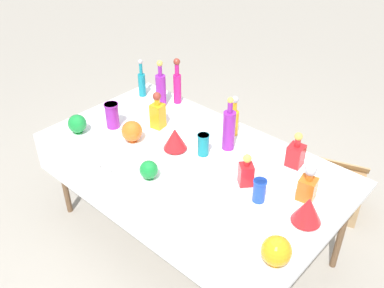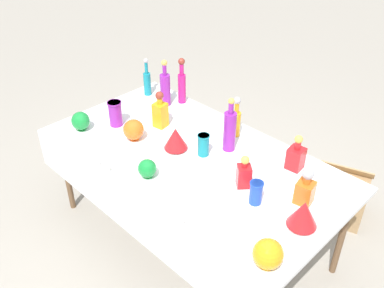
{
  "view_description": "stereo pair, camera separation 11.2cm",
  "coord_description": "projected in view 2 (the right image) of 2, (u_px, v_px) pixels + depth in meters",
  "views": [
    {
      "loc": [
        1.56,
        -1.72,
        2.44
      ],
      "look_at": [
        0.0,
        0.0,
        0.86
      ],
      "focal_mm": 40.0,
      "sensor_mm": 36.0,
      "label": 1
    },
    {
      "loc": [
        1.64,
        -1.64,
        2.44
      ],
      "look_at": [
        0.0,
        0.0,
        0.86
      ],
      "focal_mm": 40.0,
      "sensor_mm": 36.0,
      "label": 2
    }
  ],
  "objects": [
    {
      "name": "ground_plane",
      "position": [
        192.0,
        236.0,
        3.3
      ],
      "size": [
        40.0,
        40.0,
        0.0
      ],
      "primitive_type": "plane",
      "color": "#A0998C"
    },
    {
      "name": "display_table",
      "position": [
        188.0,
        164.0,
        2.88
      ],
      "size": [
        2.07,
        1.14,
        0.76
      ],
      "color": "white",
      "rests_on": "ground"
    },
    {
      "name": "tall_bottle_0",
      "position": [
        165.0,
        88.0,
        3.38
      ],
      "size": [
        0.08,
        0.08,
        0.39
      ],
      "color": "purple",
      "rests_on": "display_table"
    },
    {
      "name": "tall_bottle_1",
      "position": [
        147.0,
        81.0,
        3.54
      ],
      "size": [
        0.06,
        0.06,
        0.32
      ],
      "color": "teal",
      "rests_on": "display_table"
    },
    {
      "name": "tall_bottle_2",
      "position": [
        236.0,
        120.0,
        3.01
      ],
      "size": [
        0.07,
        0.07,
        0.31
      ],
      "color": "orange",
      "rests_on": "display_table"
    },
    {
      "name": "tall_bottle_3",
      "position": [
        182.0,
        84.0,
        3.4
      ],
      "size": [
        0.06,
        0.06,
        0.38
      ],
      "color": "#C61972",
      "rests_on": "display_table"
    },
    {
      "name": "tall_bottle_4",
      "position": [
        230.0,
        130.0,
        2.85
      ],
      "size": [
        0.08,
        0.08,
        0.39
      ],
      "color": "purple",
      "rests_on": "display_table"
    },
    {
      "name": "square_decanter_0",
      "position": [
        160.0,
        112.0,
        3.12
      ],
      "size": [
        0.1,
        0.1,
        0.29
      ],
      "color": "orange",
      "rests_on": "display_table"
    },
    {
      "name": "square_decanter_1",
      "position": [
        305.0,
        188.0,
        2.44
      ],
      "size": [
        0.11,
        0.11,
        0.24
      ],
      "color": "orange",
      "rests_on": "display_table"
    },
    {
      "name": "square_decanter_2",
      "position": [
        244.0,
        174.0,
        2.57
      ],
      "size": [
        0.12,
        0.12,
        0.22
      ],
      "color": "red",
      "rests_on": "display_table"
    },
    {
      "name": "square_decanter_3",
      "position": [
        296.0,
        156.0,
        2.71
      ],
      "size": [
        0.11,
        0.11,
        0.25
      ],
      "color": "red",
      "rests_on": "display_table"
    },
    {
      "name": "slender_vase_0",
      "position": [
        256.0,
        192.0,
        2.45
      ],
      "size": [
        0.08,
        0.08,
        0.15
      ],
      "color": "blue",
      "rests_on": "display_table"
    },
    {
      "name": "slender_vase_1",
      "position": [
        115.0,
        113.0,
        3.15
      ],
      "size": [
        0.11,
        0.11,
        0.19
      ],
      "color": "purple",
      "rests_on": "display_table"
    },
    {
      "name": "slender_vase_2",
      "position": [
        203.0,
        144.0,
        2.84
      ],
      "size": [
        0.08,
        0.08,
        0.16
      ],
      "color": "teal",
      "rests_on": "display_table"
    },
    {
      "name": "fluted_vase_0",
      "position": [
        176.0,
        138.0,
        2.9
      ],
      "size": [
        0.16,
        0.16,
        0.16
      ],
      "color": "red",
      "rests_on": "display_table"
    },
    {
      "name": "fluted_vase_1",
      "position": [
        303.0,
        214.0,
        2.28
      ],
      "size": [
        0.17,
        0.17,
        0.17
      ],
      "color": "red",
      "rests_on": "display_table"
    },
    {
      "name": "round_bowl_0",
      "position": [
        81.0,
        121.0,
        3.1
      ],
      "size": [
        0.13,
        0.13,
        0.14
      ],
      "color": "#198C38",
      "rests_on": "display_table"
    },
    {
      "name": "round_bowl_1",
      "position": [
        268.0,
        254.0,
        2.06
      ],
      "size": [
        0.15,
        0.15,
        0.16
      ],
      "color": "orange",
      "rests_on": "display_table"
    },
    {
      "name": "round_bowl_2",
      "position": [
        147.0,
        168.0,
        2.65
      ],
      "size": [
        0.12,
        0.12,
        0.13
      ],
      "color": "#198C38",
      "rests_on": "display_table"
    },
    {
      "name": "round_bowl_3",
      "position": [
        134.0,
        130.0,
        2.99
      ],
      "size": [
        0.15,
        0.15,
        0.16
      ],
      "color": "orange",
      "rests_on": "display_table"
    },
    {
      "name": "price_tag_left",
      "position": [
        108.0,
        168.0,
        2.73
      ],
      "size": [
        0.05,
        0.02,
        0.04
      ],
      "primitive_type": "cube",
      "rotation": [
        -0.21,
        0.0,
        -0.03
      ],
      "color": "white",
      "rests_on": "display_table"
    },
    {
      "name": "price_tag_center",
      "position": [
        181.0,
        220.0,
        2.34
      ],
      "size": [
        0.05,
        0.02,
        0.04
      ],
      "primitive_type": "cube",
      "rotation": [
        -0.21,
        0.0,
        -0.05
      ],
      "color": "white",
      "rests_on": "display_table"
    },
    {
      "name": "price_tag_right",
      "position": [
        97.0,
        162.0,
        2.78
      ],
      "size": [
        0.06,
        0.02,
        0.04
      ],
      "primitive_type": "cube",
      "rotation": [
        -0.21,
        0.0,
        -0.17
      ],
      "color": "white",
      "rests_on": "display_table"
    },
    {
      "name": "cardboard_box_behind_left",
      "position": [
        336.0,
        196.0,
        3.43
      ],
      "size": [
        0.54,
        0.48,
        0.42
      ],
      "color": "tan",
      "rests_on": "ground"
    }
  ]
}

